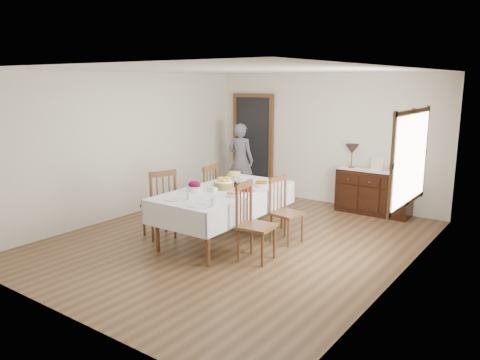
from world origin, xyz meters
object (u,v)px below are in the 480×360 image
Objects in this scene: chair_left_near at (160,204)px; sideboard at (374,192)px; chair_right_near at (253,221)px; person at (241,158)px; chair_left_far at (204,195)px; chair_right_far at (284,209)px; dining_table at (224,196)px; table_lamp at (352,150)px.

chair_left_near reaches higher than sideboard.
person is (-2.30, 2.89, 0.29)m from chair_right_near.
chair_right_far is (1.56, 0.08, -0.02)m from chair_left_far.
chair_right_near is (1.60, -0.83, 0.02)m from chair_left_far.
chair_left_near is 0.82× the size of sideboard.
sideboard is at bearing 131.50° from chair_left_far.
dining_table is 3.12m from sideboard.
dining_table is 0.95m from chair_right_near.
person reaches higher than chair_right_far.
chair_left_far is 2.19m from person.
dining_table is 2.12× the size of chair_left_near.
person reaches higher than dining_table.
sideboard is at bearing -2.57° from table_lamp.
chair_left_far is 0.63× the size of person.
dining_table is 1.40× the size of person.
chair_right_near is 3.26m from sideboard.
sideboard reaches higher than dining_table.
chair_left_near is 0.66× the size of person.
chair_right_near is 3.70m from person.
table_lamp is at bearing 174.52° from chair_left_near.
sideboard is at bearing 177.24° from person.
chair_right_near is at bearing -90.99° from table_lamp.
chair_left_near is 3.82m from table_lamp.
dining_table is 2.32× the size of chair_right_far.
chair_left_near is at bearing 129.88° from chair_right_far.
dining_table is 2.16× the size of chair_right_near.
table_lamp is at bearing 177.43° from sideboard.
table_lamp is at bearing 71.85° from dining_table.
table_lamp is (-0.47, 0.02, 0.76)m from sideboard.
person is at bearing -171.59° from table_lamp.
table_lamp reaches higher than chair_right_near.
sideboard is 2.95× the size of table_lamp.
chair_right_near is 0.91m from chair_right_far.
chair_right_near is at bearing -27.76° from dining_table.
chair_left_near reaches higher than chair_right_near.
chair_right_far is at bearing 30.88° from dining_table.
chair_right_far is at bearing 129.41° from person.
chair_right_near is 0.80× the size of sideboard.
dining_table is 2.99m from table_lamp.
chair_left_far reaches higher than chair_right_far.
chair_right_far is at bearing -92.34° from table_lamp.
chair_left_near is 1.05× the size of chair_left_far.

